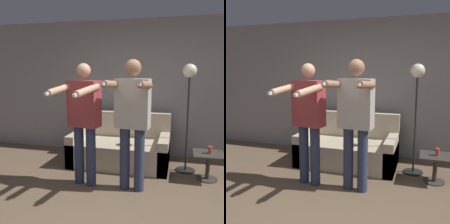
% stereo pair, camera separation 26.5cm
% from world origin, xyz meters
% --- Properties ---
extents(ground_plane, '(16.00, 16.00, 0.00)m').
position_xyz_m(ground_plane, '(0.00, 0.00, 0.00)').
color(ground_plane, brown).
extents(wall_back, '(10.00, 0.05, 2.60)m').
position_xyz_m(wall_back, '(0.00, 2.52, 1.30)').
color(wall_back, gray).
rests_on(wall_back, ground_plane).
extents(couch, '(1.69, 0.94, 0.87)m').
position_xyz_m(couch, '(-0.28, 1.86, 0.27)').
color(couch, beige).
rests_on(couch, ground_plane).
extents(person_left, '(0.60, 0.75, 1.74)m').
position_xyz_m(person_left, '(-0.59, 0.88, 1.01)').
color(person_left, '#2D3856').
rests_on(person_left, ground_plane).
extents(person_right, '(0.57, 0.71, 1.79)m').
position_xyz_m(person_right, '(0.10, 0.88, 1.05)').
color(person_right, '#2D3856').
rests_on(person_right, ground_plane).
extents(cat, '(0.43, 0.13, 0.20)m').
position_xyz_m(cat, '(-0.08, 2.21, 0.97)').
color(cat, silver).
rests_on(cat, couch).
extents(floor_lamp, '(0.32, 0.32, 1.75)m').
position_xyz_m(floor_lamp, '(0.84, 1.78, 1.31)').
color(floor_lamp, black).
rests_on(floor_lamp, ground_plane).
extents(side_table, '(0.45, 0.45, 0.42)m').
position_xyz_m(side_table, '(1.16, 1.51, 0.30)').
color(side_table, '#38332D').
rests_on(side_table, ground_plane).
extents(cup, '(0.06, 0.06, 0.11)m').
position_xyz_m(cup, '(1.18, 1.50, 0.47)').
color(cup, '#B7473D').
rests_on(cup, side_table).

